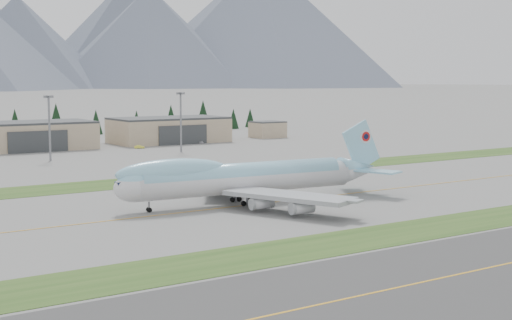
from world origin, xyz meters
TOP-DOWN VIEW (x-y plane):
  - ground at (0.00, 0.00)m, footprint 7000.00×7000.00m
  - grass_strip_near at (0.00, -38.00)m, footprint 400.00×14.00m
  - grass_strip_far at (0.00, 45.00)m, footprint 400.00×18.00m
  - taxiway_line_main at (0.00, 0.00)m, footprint 400.00×0.40m
  - boeing_747_freighter at (-9.80, 2.26)m, footprint 66.17×56.88m
  - hangar_center at (-15.00, 149.90)m, footprint 48.00×26.60m
  - hangar_right at (45.00, 149.90)m, footprint 48.00×26.60m
  - control_shed at (95.00, 148.00)m, footprint 14.00×12.00m
  - floodlight_masts at (-35.16, 108.41)m, footprint 121.55×5.88m
  - service_vehicle_b at (22.54, 130.51)m, footprint 4.22×3.10m
  - service_vehicle_c at (53.57, 137.17)m, footprint 3.05×4.62m
  - conifer_belt at (6.95, 212.17)m, footprint 265.03×12.65m

SIDE VIEW (x-z plane):
  - ground at x=0.00m, z-range 0.00..0.00m
  - grass_strip_near at x=0.00m, z-range -0.04..0.04m
  - grass_strip_far at x=0.00m, z-range -0.04..0.04m
  - taxiway_line_main at x=0.00m, z-range -0.01..0.01m
  - service_vehicle_b at x=22.54m, z-range -0.66..0.66m
  - service_vehicle_c at x=53.57m, z-range -0.62..0.62m
  - control_shed at x=95.00m, z-range 0.00..7.60m
  - hangar_center at x=-15.00m, z-range -0.01..10.79m
  - hangar_right at x=45.00m, z-range -0.01..10.79m
  - boeing_747_freighter at x=-9.80m, z-range -2.96..14.45m
  - conifer_belt at x=6.95m, z-range -1.26..14.66m
  - floodlight_masts at x=-35.16m, z-range 3.72..28.49m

